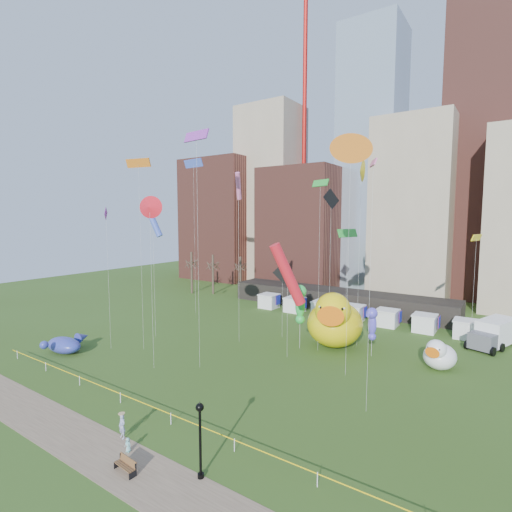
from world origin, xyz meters
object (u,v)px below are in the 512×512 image
Objects in this scene: seahorse_green at (300,301)px; woman at (122,426)px; lamppost at (200,432)px; big_duck at (334,321)px; box_truck at (494,333)px; toddler at (128,445)px; whale_inflatable at (65,344)px; seahorse_purple at (372,321)px; park_bench at (126,465)px; small_duck at (439,355)px.

seahorse_green reaches higher than woman.
big_duck is at bearing 95.74° from lamppost.
box_truck is (19.05, 13.96, -4.09)m from seahorse_green.
toddler is at bearing -113.05° from big_duck.
seahorse_green is 1.26× the size of whale_inflatable.
seahorse_purple is (4.67, -0.56, 0.80)m from big_duck.
seahorse_purple reaches higher than whale_inflatable.
toddler is (-5.71, -0.80, -2.41)m from lamppost.
whale_inflatable is 50.73m from box_truck.
park_bench is at bearing -28.15° from whale_inflatable.
seahorse_purple is at bearing -23.45° from big_duck.
seahorse_purple is 0.91× the size of whale_inflatable.
seahorse_green is at bearing 80.16° from toddler.
seahorse_green is 27.53m from whale_inflatable.
toddler reaches higher than park_bench.
whale_inflatable is 23.24m from toddler.
lamppost is 2.75× the size of woman.
box_truck is at bearing 53.62° from toddler.
park_bench is 0.36× the size of lamppost.
whale_inflatable is 0.76× the size of box_truck.
small_duck is 0.83× the size of seahorse_purple.
seahorse_green is 0.95× the size of box_truck.
woman is (20.11, -7.30, -0.07)m from whale_inflatable.
big_duck reaches higher than woman.
box_truck is at bearing 30.48° from whale_inflatable.
small_duck is 27.50m from lamppost.
lamppost is (-2.01, -25.88, -1.09)m from seahorse_purple.
big_duck is 19.44m from box_truck.
toddler is at bearing -96.23° from seahorse_green.
big_duck is 10.31× the size of toddler.
small_duck is (11.58, -0.46, -1.68)m from big_duck.
seahorse_green is 24.95m from toddler.
seahorse_green is (-14.74, -2.38, 4.22)m from small_duck.
seahorse_green is 1.38× the size of seahorse_purple.
woman is at bearing -26.08° from whale_inflatable.
woman is at bearing 144.23° from toddler.
woman is at bearing -112.24° from small_duck.
big_duck is 11.71m from small_duck.
small_duck is 0.75× the size of whale_inflatable.
park_bench is 2.08m from toddler.
seahorse_purple is 3.22× the size of park_bench.
lamppost is at bearing -89.82° from box_truck.
park_bench is at bearing -109.60° from big_duck.
box_truck reaches higher than toddler.
big_duck is at bearing 91.87° from park_bench.
toddler is at bearing -172.00° from lamppost.
woman is (-4.72, -26.44, -2.32)m from big_duck.
park_bench is 1.80× the size of toddler.
small_duck is 30.67m from woman.
seahorse_green reaches higher than small_duck.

